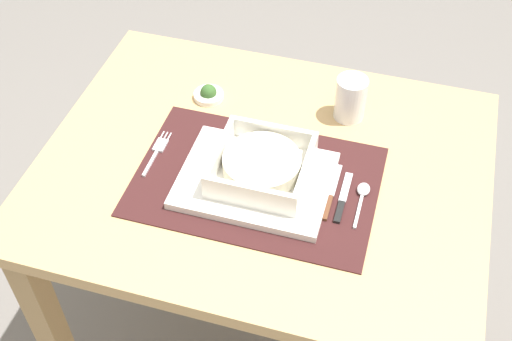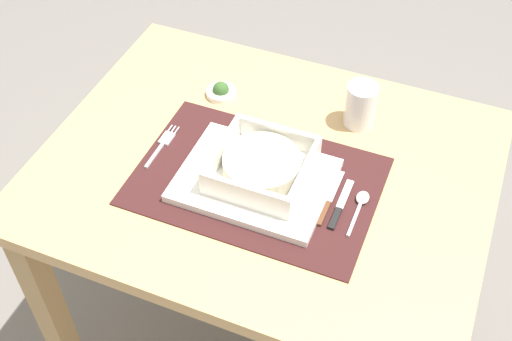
{
  "view_description": "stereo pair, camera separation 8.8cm",
  "coord_description": "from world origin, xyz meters",
  "px_view_note": "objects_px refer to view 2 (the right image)",
  "views": [
    {
      "loc": [
        0.23,
        -0.86,
        1.64
      ],
      "look_at": [
        -0.0,
        -0.05,
        0.75
      ],
      "focal_mm": 46.28,
      "sensor_mm": 36.0,
      "label": 1
    },
    {
      "loc": [
        0.32,
        -0.83,
        1.64
      ],
      "look_at": [
        -0.0,
        -0.05,
        0.75
      ],
      "focal_mm": 46.28,
      "sensor_mm": 36.0,
      "label": 2
    }
  ],
  "objects_px": {
    "porridge_bowl": "(262,166)",
    "bread_knife": "(328,201)",
    "drinking_glass": "(361,107)",
    "dining_table": "(265,204)",
    "fork": "(163,143)",
    "spoon": "(361,202)",
    "butter_knife": "(340,207)",
    "condiment_saucer": "(221,91)"
  },
  "relations": [
    {
      "from": "porridge_bowl",
      "to": "bread_knife",
      "type": "relative_size",
      "value": 1.23
    },
    {
      "from": "drinking_glass",
      "to": "dining_table",
      "type": "bearing_deg",
      "value": -125.6
    },
    {
      "from": "dining_table",
      "to": "drinking_glass",
      "type": "xyz_separation_m",
      "value": [
        0.13,
        0.19,
        0.16
      ]
    },
    {
      "from": "fork",
      "to": "bread_knife",
      "type": "height_order",
      "value": "bread_knife"
    },
    {
      "from": "spoon",
      "to": "butter_knife",
      "type": "relative_size",
      "value": 0.88
    },
    {
      "from": "butter_knife",
      "to": "condiment_saucer",
      "type": "bearing_deg",
      "value": 146.71
    },
    {
      "from": "fork",
      "to": "butter_knife",
      "type": "bearing_deg",
      "value": -4.32
    },
    {
      "from": "fork",
      "to": "bread_knife",
      "type": "xyz_separation_m",
      "value": [
        0.35,
        -0.02,
        0.0
      ]
    },
    {
      "from": "porridge_bowl",
      "to": "condiment_saucer",
      "type": "xyz_separation_m",
      "value": [
        -0.18,
        0.2,
        -0.03
      ]
    },
    {
      "from": "fork",
      "to": "drinking_glass",
      "type": "height_order",
      "value": "drinking_glass"
    },
    {
      "from": "butter_knife",
      "to": "porridge_bowl",
      "type": "bearing_deg",
      "value": 175.51
    },
    {
      "from": "spoon",
      "to": "drinking_glass",
      "type": "xyz_separation_m",
      "value": [
        -0.07,
        0.21,
        0.04
      ]
    },
    {
      "from": "bread_knife",
      "to": "condiment_saucer",
      "type": "bearing_deg",
      "value": 145.42
    },
    {
      "from": "spoon",
      "to": "condiment_saucer",
      "type": "xyz_separation_m",
      "value": [
        -0.37,
        0.19,
        0.0
      ]
    },
    {
      "from": "spoon",
      "to": "butter_knife",
      "type": "xyz_separation_m",
      "value": [
        -0.03,
        -0.02,
        -0.0
      ]
    },
    {
      "from": "butter_knife",
      "to": "drinking_glass",
      "type": "xyz_separation_m",
      "value": [
        -0.03,
        0.24,
        0.04
      ]
    },
    {
      "from": "dining_table",
      "to": "fork",
      "type": "distance_m",
      "value": 0.24
    },
    {
      "from": "bread_knife",
      "to": "condiment_saucer",
      "type": "height_order",
      "value": "condiment_saucer"
    },
    {
      "from": "spoon",
      "to": "drinking_glass",
      "type": "height_order",
      "value": "drinking_glass"
    },
    {
      "from": "butter_knife",
      "to": "condiment_saucer",
      "type": "relative_size",
      "value": 1.95
    },
    {
      "from": "porridge_bowl",
      "to": "fork",
      "type": "distance_m",
      "value": 0.22
    },
    {
      "from": "dining_table",
      "to": "condiment_saucer",
      "type": "distance_m",
      "value": 0.26
    },
    {
      "from": "dining_table",
      "to": "porridge_bowl",
      "type": "height_order",
      "value": "porridge_bowl"
    },
    {
      "from": "condiment_saucer",
      "to": "drinking_glass",
      "type": "bearing_deg",
      "value": 5.09
    },
    {
      "from": "dining_table",
      "to": "fork",
      "type": "relative_size",
      "value": 6.86
    },
    {
      "from": "drinking_glass",
      "to": "condiment_saucer",
      "type": "height_order",
      "value": "drinking_glass"
    },
    {
      "from": "porridge_bowl",
      "to": "drinking_glass",
      "type": "bearing_deg",
      "value": 61.69
    },
    {
      "from": "fork",
      "to": "bread_knife",
      "type": "relative_size",
      "value": 0.89
    },
    {
      "from": "bread_knife",
      "to": "spoon",
      "type": "bearing_deg",
      "value": 16.93
    },
    {
      "from": "bread_knife",
      "to": "drinking_glass",
      "type": "height_order",
      "value": "drinking_glass"
    },
    {
      "from": "porridge_bowl",
      "to": "butter_knife",
      "type": "height_order",
      "value": "porridge_bowl"
    },
    {
      "from": "condiment_saucer",
      "to": "dining_table",
      "type": "bearing_deg",
      "value": -43.73
    },
    {
      "from": "fork",
      "to": "condiment_saucer",
      "type": "distance_m",
      "value": 0.19
    },
    {
      "from": "bread_knife",
      "to": "butter_knife",
      "type": "bearing_deg",
      "value": -16.84
    },
    {
      "from": "condiment_saucer",
      "to": "porridge_bowl",
      "type": "bearing_deg",
      "value": -49.05
    },
    {
      "from": "spoon",
      "to": "drinking_glass",
      "type": "distance_m",
      "value": 0.23
    },
    {
      "from": "dining_table",
      "to": "porridge_bowl",
      "type": "bearing_deg",
      "value": -77.67
    },
    {
      "from": "porridge_bowl",
      "to": "bread_knife",
      "type": "xyz_separation_m",
      "value": [
        0.13,
        -0.0,
        -0.04
      ]
    },
    {
      "from": "drinking_glass",
      "to": "butter_knife",
      "type": "bearing_deg",
      "value": -82.04
    },
    {
      "from": "fork",
      "to": "drinking_glass",
      "type": "relative_size",
      "value": 1.34
    },
    {
      "from": "fork",
      "to": "butter_knife",
      "type": "distance_m",
      "value": 0.38
    },
    {
      "from": "porridge_bowl",
      "to": "fork",
      "type": "height_order",
      "value": "porridge_bowl"
    }
  ]
}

